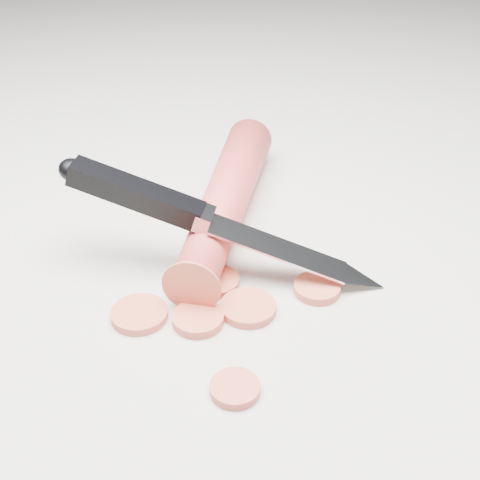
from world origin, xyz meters
TOP-DOWN VIEW (x-y plane):
  - ground at (0.00, 0.00)m, footprint 2.40×2.40m
  - carrot at (0.05, 0.05)m, footprint 0.19×0.19m
  - carrot_slice_0 at (-0.06, -0.02)m, footprint 0.04×0.04m
  - carrot_slice_1 at (0.00, -0.01)m, footprint 0.04×0.04m
  - carrot_slice_2 at (-0.04, -0.11)m, footprint 0.03×0.03m
  - carrot_slice_3 at (-0.03, -0.04)m, footprint 0.04×0.04m
  - carrot_slice_4 at (0.06, -0.06)m, footprint 0.03×0.03m
  - carrot_slice_5 at (0.01, -0.05)m, footprint 0.04×0.04m
  - kitchen_knife at (0.02, -0.00)m, footprint 0.19×0.19m

SIDE VIEW (x-z plane):
  - ground at x=0.00m, z-range 0.00..0.00m
  - carrot_slice_2 at x=-0.04m, z-range 0.00..0.01m
  - carrot_slice_1 at x=0.00m, z-range 0.00..0.01m
  - carrot_slice_0 at x=-0.06m, z-range 0.00..0.01m
  - carrot_slice_5 at x=0.01m, z-range 0.00..0.01m
  - carrot_slice_3 at x=-0.03m, z-range 0.00..0.01m
  - carrot_slice_4 at x=0.06m, z-range 0.00..0.01m
  - carrot at x=0.05m, z-range 0.00..0.04m
  - kitchen_knife at x=0.02m, z-range 0.00..0.08m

